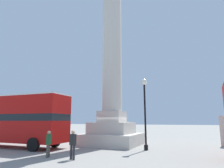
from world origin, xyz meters
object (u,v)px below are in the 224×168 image
street_lamp (145,107)px  pedestrian_near_lamp (73,143)px  pedestrian_by_plinth (49,143)px  bus_a (14,118)px  monument_column (112,71)px

street_lamp → pedestrian_near_lamp: (-3.05, -5.40, -2.36)m
street_lamp → pedestrian_by_plinth: (-4.87, -5.32, -2.42)m
bus_a → pedestrian_near_lamp: bearing=-20.3°
monument_column → bus_a: 9.90m
monument_column → pedestrian_by_plinth: (-1.19, -7.34, -6.20)m
monument_column → street_lamp: (3.68, -2.02, -3.79)m
monument_column → street_lamp: monument_column is taller
monument_column → pedestrian_near_lamp: size_ratio=11.94×
monument_column → pedestrian_near_lamp: bearing=-85.1°
bus_a → street_lamp: size_ratio=1.82×
pedestrian_near_lamp → bus_a: bearing=177.3°
pedestrian_by_plinth → bus_a: bearing=51.4°
street_lamp → pedestrian_near_lamp: street_lamp is taller
street_lamp → pedestrian_by_plinth: size_ratio=3.46×
bus_a → pedestrian_by_plinth: bearing=-24.7°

